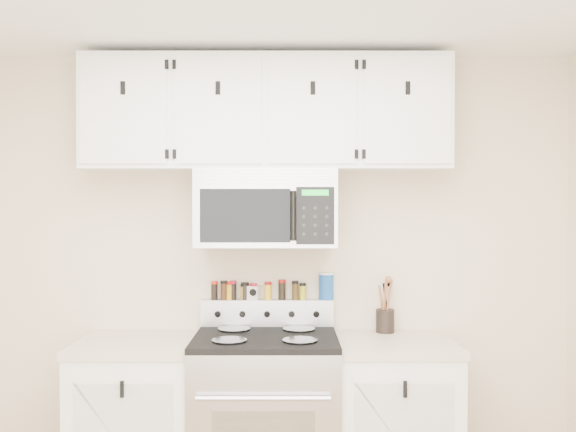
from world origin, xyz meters
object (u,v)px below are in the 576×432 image
object	(u,v)px
range	(266,422)
utensil_crock	(385,319)
salt_canister	(326,286)
microwave	(266,208)

from	to	relation	value
range	utensil_crock	size ratio (longest dim) A/B	3.61
range	salt_canister	world-z (taller)	salt_canister
range	microwave	world-z (taller)	microwave
microwave	utensil_crock	distance (m)	0.93
range	utensil_crock	xyz separation A→B (m)	(0.67, 0.23, 0.51)
microwave	salt_canister	bearing A→B (deg)	24.61
utensil_crock	salt_canister	world-z (taller)	salt_canister
range	utensil_crock	distance (m)	0.88
utensil_crock	salt_canister	bearing A→B (deg)	171.43
range	salt_canister	distance (m)	0.82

